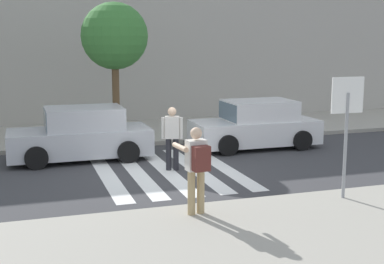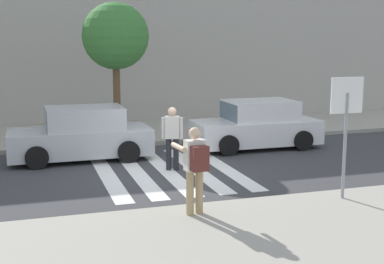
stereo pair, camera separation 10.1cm
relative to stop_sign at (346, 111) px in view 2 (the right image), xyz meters
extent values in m
plane|color=#38383A|center=(-2.87, 3.78, -2.04)|extent=(120.00, 120.00, 0.00)
cube|color=#9E998C|center=(-2.87, -2.42, -1.97)|extent=(60.00, 6.00, 0.14)
cube|color=#9E998C|center=(-2.87, 9.78, -1.97)|extent=(60.00, 4.80, 0.14)
cube|color=#ADA89E|center=(-2.87, 14.18, 1.33)|extent=(56.00, 4.00, 6.75)
cube|color=silver|center=(-4.47, 3.98, -2.03)|extent=(0.44, 5.20, 0.01)
cube|color=silver|center=(-3.67, 3.98, -2.03)|extent=(0.44, 5.20, 0.01)
cube|color=silver|center=(-2.87, 3.98, -2.03)|extent=(0.44, 5.20, 0.01)
cube|color=silver|center=(-2.07, 3.98, -2.03)|extent=(0.44, 5.20, 0.01)
cube|color=silver|center=(-1.27, 3.98, -2.03)|extent=(0.44, 5.20, 0.01)
cylinder|color=gray|center=(0.00, -0.01, -0.76)|extent=(0.07, 0.07, 2.27)
cube|color=white|center=(0.00, 0.00, 0.33)|extent=(0.76, 0.03, 0.76)
cube|color=red|center=(0.00, 0.02, 0.33)|extent=(0.66, 0.02, 0.66)
cylinder|color=tan|center=(-3.47, -0.07, -1.46)|extent=(0.15, 0.15, 0.88)
cylinder|color=tan|center=(-3.27, -0.05, -1.46)|extent=(0.15, 0.15, 0.88)
cube|color=silver|center=(-3.37, -0.06, -0.72)|extent=(0.40, 0.28, 0.60)
sphere|color=beige|center=(-3.37, -0.06, -0.29)|extent=(0.23, 0.23, 0.23)
cylinder|color=beige|center=(-3.63, 0.13, -0.58)|extent=(0.17, 0.59, 0.10)
cylinder|color=beige|center=(-3.15, 0.18, -0.58)|extent=(0.17, 0.59, 0.10)
cube|color=black|center=(-3.41, 0.34, -0.55)|extent=(0.15, 0.12, 0.10)
cube|color=#5B2823|center=(-3.34, -0.29, -0.74)|extent=(0.34, 0.24, 0.48)
cylinder|color=#232328|center=(-2.80, 4.03, -1.60)|extent=(0.15, 0.15, 0.88)
cylinder|color=#232328|center=(-2.60, 3.97, -1.60)|extent=(0.15, 0.15, 0.88)
cube|color=silver|center=(-2.70, 4.00, -0.86)|extent=(0.44, 0.34, 0.60)
sphere|color=beige|center=(-2.70, 4.00, -0.43)|extent=(0.23, 0.23, 0.23)
cylinder|color=silver|center=(-2.93, 4.07, -0.88)|extent=(0.10, 0.10, 0.58)
cylinder|color=silver|center=(-2.47, 3.92, -0.88)|extent=(0.10, 0.10, 0.58)
cube|color=#B7BABF|center=(-4.94, 6.08, -1.51)|extent=(4.10, 1.70, 0.76)
cube|color=#B7BABF|center=(-4.79, 6.08, -0.81)|extent=(2.20, 1.56, 0.64)
cube|color=slate|center=(-5.86, 6.08, -0.81)|extent=(0.10, 1.50, 0.54)
cube|color=slate|center=(-3.82, 6.08, -0.81)|extent=(0.10, 1.50, 0.51)
cylinder|color=black|center=(-6.21, 5.23, -1.72)|extent=(0.64, 0.22, 0.64)
cylinder|color=black|center=(-6.21, 6.93, -1.72)|extent=(0.64, 0.22, 0.64)
cylinder|color=black|center=(-3.66, 5.23, -1.72)|extent=(0.64, 0.22, 0.64)
cylinder|color=black|center=(-3.66, 6.93, -1.72)|extent=(0.64, 0.22, 0.64)
cube|color=white|center=(0.68, 6.08, -1.51)|extent=(4.10, 1.70, 0.76)
cube|color=white|center=(0.83, 6.08, -0.81)|extent=(2.20, 1.56, 0.64)
cube|color=slate|center=(-0.24, 6.08, -0.81)|extent=(0.10, 1.50, 0.54)
cube|color=slate|center=(1.80, 6.08, -0.81)|extent=(0.10, 1.50, 0.51)
cylinder|color=black|center=(-0.59, 5.23, -1.72)|extent=(0.64, 0.22, 0.64)
cylinder|color=black|center=(-0.59, 6.93, -1.72)|extent=(0.64, 0.22, 0.64)
cylinder|color=black|center=(1.95, 5.23, -1.72)|extent=(0.64, 0.22, 0.64)
cylinder|color=black|center=(1.95, 6.93, -1.72)|extent=(0.64, 0.22, 0.64)
cylinder|color=brown|center=(-3.48, 8.16, -0.50)|extent=(0.24, 0.24, 2.80)
sphere|color=#387533|center=(-3.48, 8.16, 1.57)|extent=(2.21, 2.21, 2.21)
camera|label=1|loc=(-6.54, -9.61, 1.52)|focal=50.00mm
camera|label=2|loc=(-6.44, -9.64, 1.52)|focal=50.00mm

